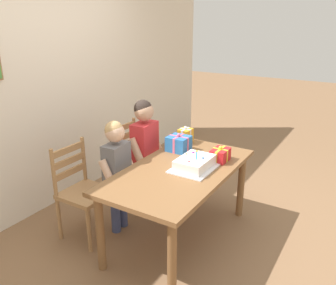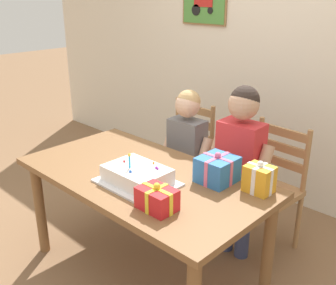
% 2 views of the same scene
% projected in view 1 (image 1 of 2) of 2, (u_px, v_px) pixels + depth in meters
% --- Properties ---
extents(ground_plane, '(20.00, 20.00, 0.00)m').
position_uv_depth(ground_plane, '(179.00, 238.00, 3.37)').
color(ground_plane, '#846042').
extents(back_wall, '(6.40, 0.11, 2.60)m').
position_uv_depth(back_wall, '(49.00, 88.00, 3.72)').
color(back_wall, silver).
rests_on(back_wall, ground).
extents(dining_table, '(1.57, 0.84, 0.73)m').
position_uv_depth(dining_table, '(180.00, 178.00, 3.16)').
color(dining_table, brown).
rests_on(dining_table, ground).
extents(birthday_cake, '(0.44, 0.34, 0.19)m').
position_uv_depth(birthday_cake, '(195.00, 163.00, 3.11)').
color(birthday_cake, silver).
rests_on(birthday_cake, dining_table).
extents(gift_box_red_large, '(0.20, 0.15, 0.15)m').
position_uv_depth(gift_box_red_large, '(220.00, 155.00, 3.28)').
color(gift_box_red_large, red).
rests_on(gift_box_red_large, dining_table).
extents(gift_box_beside_cake, '(0.20, 0.22, 0.19)m').
position_uv_depth(gift_box_beside_cake, '(179.00, 143.00, 3.52)').
color(gift_box_beside_cake, '#286BB7').
rests_on(gift_box_beside_cake, dining_table).
extents(gift_box_corner_small, '(0.16, 0.13, 0.19)m').
position_uv_depth(gift_box_corner_small, '(185.00, 136.00, 3.75)').
color(gift_box_corner_small, gold).
rests_on(gift_box_corner_small, dining_table).
extents(chair_left, '(0.42, 0.42, 0.92)m').
position_uv_depth(chair_left, '(83.00, 191.00, 3.29)').
color(chair_left, '#A87A4C').
rests_on(chair_left, ground).
extents(chair_right, '(0.45, 0.45, 0.92)m').
position_uv_depth(chair_right, '(134.00, 162.00, 3.94)').
color(chair_right, '#A87A4C').
rests_on(chair_right, ground).
extents(child_older, '(0.45, 0.26, 1.23)m').
position_uv_depth(child_older, '(145.00, 145.00, 3.66)').
color(child_older, '#38426B').
rests_on(child_older, ground).
extents(child_younger, '(0.41, 0.24, 1.12)m').
position_uv_depth(child_younger, '(117.00, 166.00, 3.30)').
color(child_younger, '#38426B').
rests_on(child_younger, ground).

